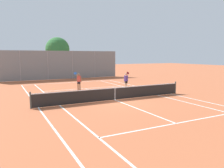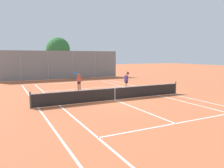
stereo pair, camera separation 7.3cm
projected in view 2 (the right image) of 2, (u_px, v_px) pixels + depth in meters
The scene contains 8 objects.
ground_plane at pixel (115, 100), 16.32m from camera, with size 120.00×120.00×0.00m, color #B25B38.
court_line_markings at pixel (115, 100), 16.32m from camera, with size 11.10×23.90×0.01m.
tennis_net at pixel (115, 93), 16.25m from camera, with size 12.00×0.10×1.07m.
player_far_left at pixel (79, 81), 20.85m from camera, with size 0.86×0.67×1.77m.
player_far_right at pixel (126, 80), 21.27m from camera, with size 0.55×0.83×1.77m.
loose_tennis_ball_1 at pixel (54, 88), 21.82m from camera, with size 0.07×0.07×0.07m, color #D1DB33.
back_fence at pixel (61, 65), 30.50m from camera, with size 17.42×0.08×3.98m.
tree_behind_left at pixel (58, 50), 33.29m from camera, with size 3.59×3.59×6.06m.
Camera 2 is at (-7.44, -14.20, 3.30)m, focal length 35.00 mm.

